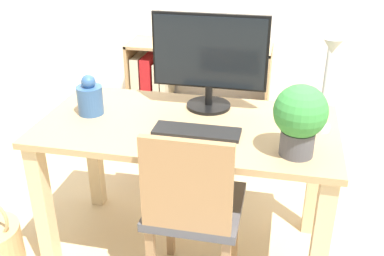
{
  "coord_description": "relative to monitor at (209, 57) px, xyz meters",
  "views": [
    {
      "loc": [
        0.41,
        -1.8,
        1.61
      ],
      "look_at": [
        0.0,
        0.1,
        0.66
      ],
      "focal_mm": 42.0,
      "sensor_mm": 36.0,
      "label": 1
    }
  ],
  "objects": [
    {
      "name": "chair",
      "position": [
        0.02,
        -0.48,
        -0.51
      ],
      "size": [
        0.4,
        0.4,
        0.86
      ],
      "rotation": [
        0.0,
        0.0,
        -0.14
      ],
      "color": "#4C4C51",
      "rests_on": "ground_plane"
    },
    {
      "name": "ground_plane",
      "position": [
        -0.06,
        -0.2,
        -0.98
      ],
      "size": [
        10.0,
        10.0,
        0.0
      ],
      "primitive_type": "plane",
      "color": "#CCB284"
    },
    {
      "name": "desk_lamp",
      "position": [
        0.52,
        -0.2,
        0.01
      ],
      "size": [
        0.1,
        0.19,
        0.44
      ],
      "color": "#B7B7BC",
      "rests_on": "desk"
    },
    {
      "name": "bookshelf",
      "position": [
        -0.37,
        0.74,
        -0.6
      ],
      "size": [
        0.92,
        0.28,
        0.82
      ],
      "color": "tan",
      "rests_on": "ground_plane"
    },
    {
      "name": "vase",
      "position": [
        -0.53,
        -0.19,
        -0.18
      ],
      "size": [
        0.12,
        0.12,
        0.19
      ],
      "color": "#33598C",
      "rests_on": "desk"
    },
    {
      "name": "monitor",
      "position": [
        0.0,
        0.0,
        0.0
      ],
      "size": [
        0.55,
        0.21,
        0.46
      ],
      "color": "black",
      "rests_on": "desk"
    },
    {
      "name": "desk",
      "position": [
        -0.06,
        -0.2,
        -0.39
      ],
      "size": [
        1.35,
        0.69,
        0.73
      ],
      "color": "tan",
      "rests_on": "ground_plane"
    },
    {
      "name": "potted_plant",
      "position": [
        0.42,
        -0.39,
        -0.09
      ],
      "size": [
        0.21,
        0.21,
        0.29
      ],
      "color": "#4C4C51",
      "rests_on": "desk"
    },
    {
      "name": "keyboard",
      "position": [
        0.0,
        -0.29,
        -0.25
      ],
      "size": [
        0.38,
        0.12,
        0.02
      ],
      "color": "black",
      "rests_on": "desk"
    }
  ]
}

